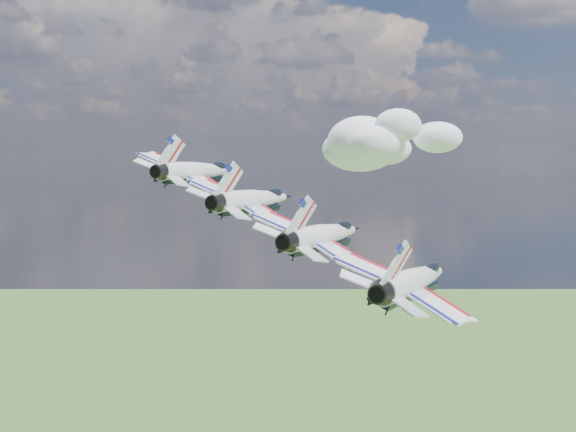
% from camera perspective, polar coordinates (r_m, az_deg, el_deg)
% --- Properties ---
extents(cloud_far, '(55.22, 43.38, 21.69)m').
position_cam_1_polar(cloud_far, '(324.50, 7.80, 5.62)').
color(cloud_far, white).
extents(jet_0, '(17.53, 20.04, 9.07)m').
position_cam_1_polar(jet_0, '(92.52, -6.35, 3.21)').
color(jet_0, silver).
extents(jet_1, '(17.53, 20.04, 9.07)m').
position_cam_1_polar(jet_1, '(82.84, -2.36, 1.19)').
color(jet_1, white).
extents(jet_2, '(17.53, 20.04, 9.07)m').
position_cam_1_polar(jet_2, '(73.80, 2.65, -1.34)').
color(jet_2, silver).
extents(jet_3, '(17.53, 20.04, 9.07)m').
position_cam_1_polar(jet_3, '(65.65, 8.99, -4.52)').
color(jet_3, white).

